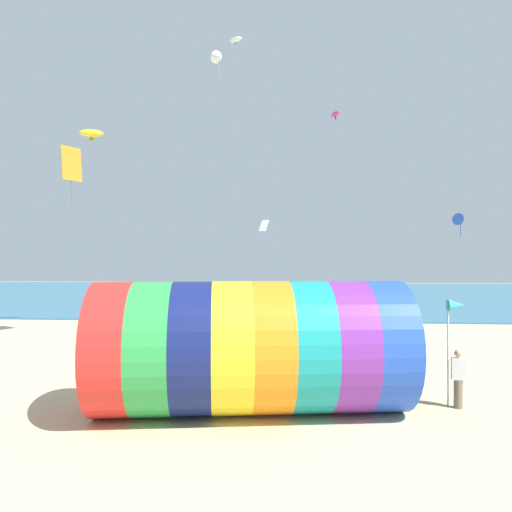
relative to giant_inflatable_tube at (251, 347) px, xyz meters
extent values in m
plane|color=#CCBA8C|center=(-0.91, -0.05, -1.76)|extent=(120.00, 120.00, 0.00)
cube|color=teal|center=(-0.91, 37.55, -1.71)|extent=(120.00, 40.00, 0.10)
cylinder|color=red|center=(-3.59, -0.52, 0.00)|extent=(1.52, 3.63, 3.52)
cylinder|color=green|center=(-2.57, -0.37, 0.00)|extent=(1.52, 3.63, 3.52)
cylinder|color=navy|center=(-1.55, -0.23, 0.00)|extent=(1.52, 3.63, 3.52)
cylinder|color=yellow|center=(-0.53, -0.08, 0.00)|extent=(1.52, 3.63, 3.52)
cylinder|color=orange|center=(0.48, 0.07, 0.00)|extent=(1.52, 3.63, 3.52)
cylinder|color=teal|center=(1.50, 0.22, 0.00)|extent=(1.52, 3.63, 3.52)
cylinder|color=purple|center=(2.52, 0.37, 0.00)|extent=(1.52, 3.63, 3.52)
cylinder|color=blue|center=(3.54, 0.51, 0.00)|extent=(1.52, 3.63, 3.52)
cylinder|color=black|center=(4.07, 0.59, 0.00)|extent=(0.53, 3.21, 3.24)
cylinder|color=#726651|center=(5.67, 0.78, -1.36)|extent=(0.24, 0.24, 0.79)
cube|color=white|center=(5.67, 0.78, -0.67)|extent=(0.39, 0.27, 0.59)
sphere|color=tan|center=(5.67, 0.78, -0.25)|extent=(0.21, 0.21, 0.21)
cone|color=blue|center=(10.06, 14.02, 4.30)|extent=(0.94, 0.95, 0.70)
cylinder|color=navy|center=(10.06, 14.02, 3.78)|extent=(0.03, 0.03, 0.70)
cube|color=orange|center=(-9.84, 10.66, 6.97)|extent=(0.68, 1.12, 1.69)
cylinder|color=#8F4F12|center=(-9.84, 10.66, 5.80)|extent=(0.03, 0.03, 1.70)
cube|color=white|center=(-0.67, 17.46, 4.24)|extent=(0.67, 0.64, 0.71)
cylinder|color=gray|center=(-0.67, 17.46, 3.70)|extent=(0.03, 0.03, 0.78)
cone|color=white|center=(-2.23, 9.12, 11.40)|extent=(0.91, 0.94, 0.75)
cylinder|color=gray|center=(-2.23, 9.12, 10.93)|extent=(0.03, 0.03, 0.62)
ellipsoid|color=white|center=(-1.81, 12.11, 13.47)|extent=(0.83, 0.70, 0.30)
cube|color=gray|center=(-1.81, 12.11, 13.31)|extent=(0.10, 0.08, 0.20)
ellipsoid|color=#D1339E|center=(2.79, 6.51, 8.01)|extent=(0.50, 0.70, 0.29)
cube|color=#7D1E5E|center=(2.79, 6.51, 7.88)|extent=(0.05, 0.09, 0.16)
ellipsoid|color=yellow|center=(-10.10, 13.74, 9.23)|extent=(1.40, 0.89, 0.45)
cube|color=olive|center=(-10.10, 13.74, 8.95)|extent=(0.18, 0.08, 0.34)
cylinder|color=silver|center=(5.46, 1.01, -0.26)|extent=(0.05, 0.05, 3.00)
cone|color=#2DB2C6|center=(5.68, 1.01, 1.05)|extent=(0.45, 0.36, 0.36)
camera|label=1|loc=(1.10, -13.33, 2.51)|focal=35.00mm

